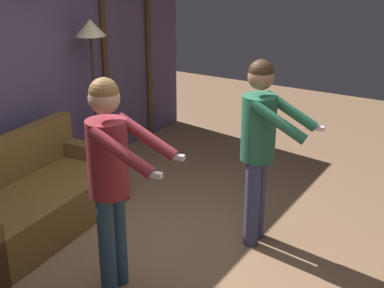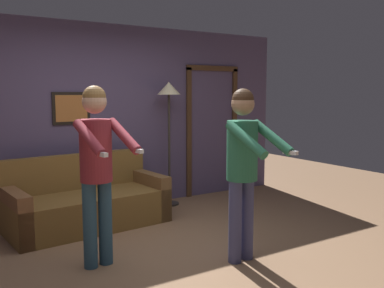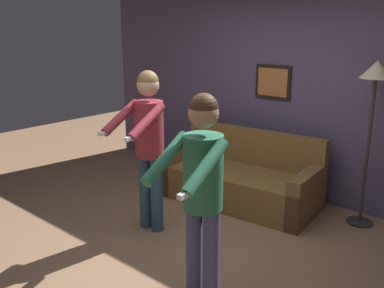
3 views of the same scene
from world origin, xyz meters
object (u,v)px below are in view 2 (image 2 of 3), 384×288
couch (87,204)px  torchiere_lamp (169,103)px  person_standing_left (97,159)px  person_standing_right (243,159)px

couch → torchiere_lamp: (1.37, 0.36, 1.23)m
couch → person_standing_left: (-0.31, -1.27, 0.76)m
couch → torchiere_lamp: 1.88m
person_standing_left → person_standing_right: 1.39m
torchiere_lamp → person_standing_left: bearing=-135.9°
person_standing_left → person_standing_right: size_ratio=1.02×
torchiere_lamp → person_standing_left: (-1.68, -1.63, -0.47)m
person_standing_right → couch: bearing=116.0°
person_standing_left → torchiere_lamp: bearing=44.1°
couch → torchiere_lamp: torchiere_lamp is taller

